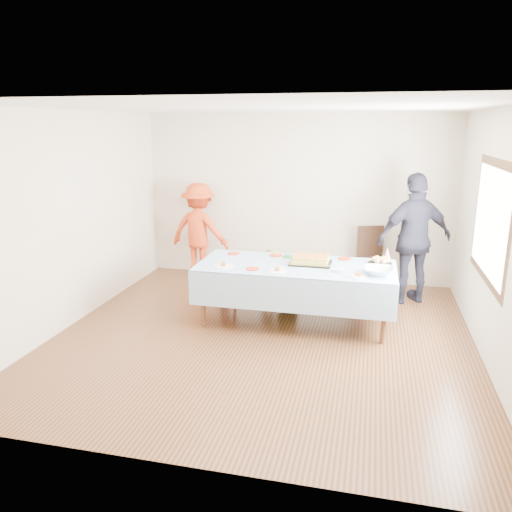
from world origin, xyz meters
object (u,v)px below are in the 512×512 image
(party_table, at_px, (296,269))
(dining_chair, at_px, (372,255))
(adult_left, at_px, (199,231))
(birthday_cake, at_px, (311,260))

(party_table, height_order, dining_chair, dining_chair)
(adult_left, bearing_deg, dining_chair, -171.47)
(party_table, distance_m, adult_left, 2.52)
(adult_left, bearing_deg, party_table, 147.06)
(party_table, relative_size, dining_chair, 2.55)
(dining_chair, xyz_separation_m, adult_left, (-2.85, -0.01, 0.25))
(birthday_cake, bearing_deg, dining_chair, 63.65)
(birthday_cake, relative_size, adult_left, 0.33)
(birthday_cake, xyz_separation_m, dining_chair, (0.78, 1.57, -0.28))
(party_table, distance_m, birthday_cake, 0.23)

